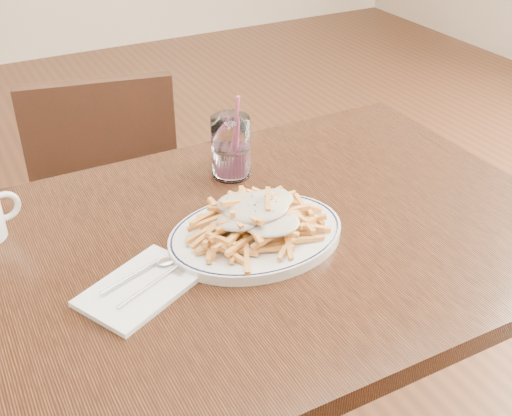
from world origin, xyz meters
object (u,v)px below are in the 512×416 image
loaded_fries (256,213)px  water_glass (231,151)px  table (254,268)px  fries_plate (256,235)px  chair_far (107,189)px

loaded_fries → water_glass: water_glass is taller
table → fries_plate: fries_plate is taller
fries_plate → loaded_fries: (-0.00, 0.00, 0.05)m
loaded_fries → table: bearing=76.7°
fries_plate → water_glass: 0.26m
table → water_glass: bearing=73.8°
chair_far → water_glass: size_ratio=4.64×
loaded_fries → water_glass: size_ratio=1.39×
chair_far → fries_plate: (0.08, -0.77, 0.28)m
loaded_fries → water_glass: 0.26m
table → chair_far: size_ratio=1.41×
fries_plate → water_glass: water_glass is taller
loaded_fries → water_glass: bearing=74.0°
water_glass → loaded_fries: bearing=-106.0°
fries_plate → loaded_fries: loaded_fries is taller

